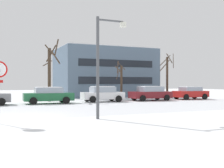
# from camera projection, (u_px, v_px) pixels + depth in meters

# --- Properties ---
(ground_plane) EXTENTS (120.00, 120.00, 0.00)m
(ground_plane) POSITION_uv_depth(u_px,v_px,m) (27.00, 117.00, 15.05)
(ground_plane) COLOR white
(road_surface) EXTENTS (80.00, 9.96, 0.00)m
(road_surface) POSITION_uv_depth(u_px,v_px,m) (20.00, 111.00, 18.69)
(road_surface) COLOR silver
(road_surface) RESTS_ON ground
(street_lamp) EXTENTS (1.72, 0.36, 5.30)m
(street_lamp) POSITION_uv_depth(u_px,v_px,m) (103.00, 56.00, 14.49)
(street_lamp) COLOR #4C4F54
(street_lamp) RESTS_ON ground
(parked_car_green) EXTENTS (4.42, 2.14, 1.50)m
(parked_car_green) POSITION_uv_depth(u_px,v_px,m) (49.00, 95.00, 25.16)
(parked_car_green) COLOR #1E6038
(parked_car_green) RESTS_ON ground
(parked_car_white) EXTENTS (4.15, 2.18, 1.54)m
(parked_car_white) POSITION_uv_depth(u_px,v_px,m) (103.00, 94.00, 27.52)
(parked_car_white) COLOR white
(parked_car_white) RESTS_ON ground
(parked_car_maroon) EXTENTS (4.44, 2.26, 1.53)m
(parked_car_maroon) POSITION_uv_depth(u_px,v_px,m) (150.00, 93.00, 29.46)
(parked_car_maroon) COLOR maroon
(parked_car_maroon) RESTS_ON ground
(parked_car_red) EXTENTS (3.94, 2.11, 1.46)m
(parked_car_red) POSITION_uv_depth(u_px,v_px,m) (190.00, 93.00, 31.67)
(parked_car_red) COLOR red
(parked_car_red) RESTS_ON ground
(tree_far_right) EXTENTS (1.63, 1.89, 5.38)m
(tree_far_right) POSITION_uv_depth(u_px,v_px,m) (167.00, 75.00, 33.54)
(tree_far_right) COLOR #423326
(tree_far_right) RESTS_ON ground
(tree_far_mid) EXTENTS (0.86, 1.27, 4.34)m
(tree_far_mid) POSITION_uv_depth(u_px,v_px,m) (121.00, 81.00, 30.93)
(tree_far_mid) COLOR #423326
(tree_far_mid) RESTS_ON ground
(tree_far_left) EXTENTS (1.74, 1.93, 6.25)m
(tree_far_left) POSITION_uv_depth(u_px,v_px,m) (50.00, 71.00, 28.09)
(tree_far_left) COLOR #423326
(tree_far_left) RESTS_ON ground
(building_far_right) EXTENTS (12.88, 8.71, 6.65)m
(building_far_right) POSITION_uv_depth(u_px,v_px,m) (104.00, 73.00, 39.29)
(building_far_right) COLOR slate
(building_far_right) RESTS_ON ground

